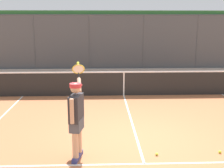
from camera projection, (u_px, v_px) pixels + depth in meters
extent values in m
plane|color=#B76B42|center=(137.00, 140.00, 7.18)|extent=(60.00, 60.00, 0.00)
cube|color=white|center=(144.00, 164.00, 5.98)|extent=(6.17, 0.05, 0.01)
cube|color=white|center=(131.00, 119.00, 8.70)|extent=(0.05, 5.56, 0.01)
cylinder|color=#474C51|center=(197.00, 43.00, 16.78)|extent=(0.07, 0.07, 3.22)
cylinder|color=#474C51|center=(143.00, 43.00, 16.67)|extent=(0.07, 0.07, 3.22)
cylinder|color=#474C51|center=(89.00, 43.00, 16.56)|extent=(0.07, 0.07, 3.22)
cylinder|color=#474C51|center=(34.00, 43.00, 16.45)|extent=(0.07, 0.07, 3.22)
cylinder|color=#474C51|center=(116.00, 15.00, 16.27)|extent=(15.61, 0.05, 0.05)
cube|color=#474C51|center=(116.00, 43.00, 16.61)|extent=(15.61, 0.02, 3.22)
cube|color=#2D6B33|center=(116.00, 40.00, 17.22)|extent=(18.61, 0.90, 3.44)
cube|color=#ADADA8|center=(116.00, 70.00, 16.77)|extent=(16.61, 0.18, 0.15)
cube|color=black|center=(124.00, 84.00, 11.31)|extent=(10.06, 0.02, 0.91)
cube|color=white|center=(124.00, 72.00, 11.21)|extent=(10.06, 0.04, 0.05)
cube|color=white|center=(124.00, 84.00, 11.31)|extent=(0.05, 0.04, 0.91)
cube|color=navy|center=(76.00, 159.00, 6.09)|extent=(0.16, 0.28, 0.09)
cylinder|color=tan|center=(75.00, 140.00, 6.00)|extent=(0.13, 0.13, 0.77)
cube|color=navy|center=(79.00, 154.00, 6.34)|extent=(0.16, 0.28, 0.09)
cylinder|color=tan|center=(79.00, 135.00, 6.25)|extent=(0.13, 0.13, 0.77)
cube|color=#474C56|center=(77.00, 124.00, 6.05)|extent=(0.30, 0.44, 0.26)
cube|color=#2D2D33|center=(76.00, 108.00, 5.98)|extent=(0.30, 0.51, 0.55)
cylinder|color=tan|center=(72.00, 111.00, 5.69)|extent=(0.08, 0.08, 0.51)
cylinder|color=tan|center=(79.00, 85.00, 6.33)|extent=(0.12, 0.38, 0.29)
sphere|color=tan|center=(76.00, 88.00, 5.89)|extent=(0.21, 0.21, 0.21)
cylinder|color=red|center=(75.00, 85.00, 5.87)|extent=(0.29, 0.29, 0.08)
cube|color=red|center=(77.00, 86.00, 5.99)|extent=(0.21, 0.22, 0.02)
cylinder|color=black|center=(79.00, 76.00, 6.53)|extent=(0.05, 0.17, 0.13)
torus|color=gold|center=(78.00, 69.00, 6.68)|extent=(0.31, 0.21, 0.26)
cylinder|color=silver|center=(78.00, 69.00, 6.68)|extent=(0.26, 0.17, 0.21)
sphere|color=#C1D138|center=(78.00, 63.00, 6.83)|extent=(0.07, 0.07, 0.07)
sphere|color=#D6E042|center=(157.00, 154.00, 6.35)|extent=(0.07, 0.07, 0.07)
sphere|color=#CCDB33|center=(220.00, 152.00, 6.45)|extent=(0.07, 0.07, 0.07)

